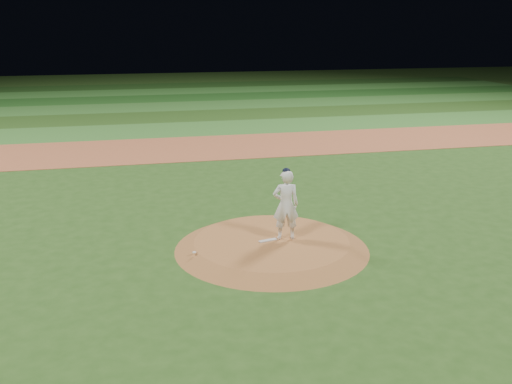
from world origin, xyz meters
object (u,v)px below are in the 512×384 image
pitchers_mound (272,244)px  pitcher_on_mound (286,204)px  pitching_rubber (268,240)px  rosin_bag (194,252)px

pitchers_mound → pitcher_on_mound: 1.22m
pitching_rubber → rosin_bag: (-2.14, -0.46, 0.02)m
rosin_bag → pitchers_mound: bearing=11.6°
pitcher_on_mound → pitchers_mound: bearing=-172.4°
pitchers_mound → pitcher_on_mound: bearing=7.6°
pitchers_mound → pitcher_on_mound: pitcher_on_mound is taller
pitchers_mound → rosin_bag: (-2.25, -0.46, 0.15)m
pitchers_mound → rosin_bag: rosin_bag is taller
pitcher_on_mound → rosin_bag: bearing=-169.0°
pitchers_mound → rosin_bag: size_ratio=51.25×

